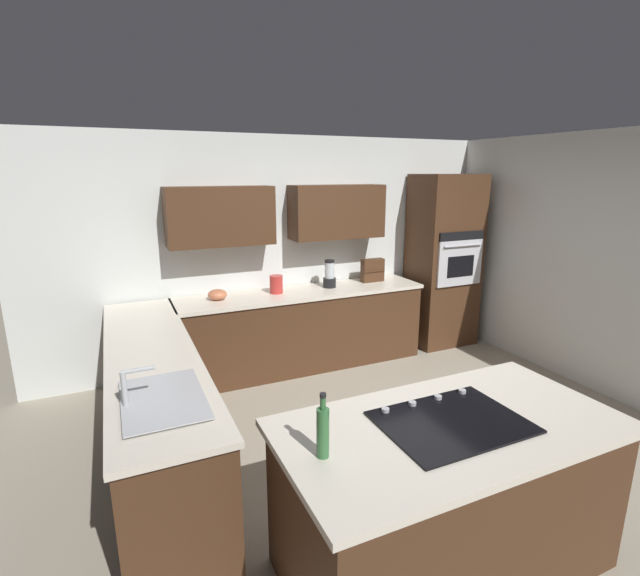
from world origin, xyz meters
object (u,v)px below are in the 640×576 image
at_px(mixing_bowl, 217,295).
at_px(oil_bottle, 323,431).
at_px(blender, 330,276).
at_px(wall_oven, 443,261).
at_px(cooktop, 451,421).
at_px(spice_rack, 372,270).
at_px(kettle, 276,284).
at_px(sink_unit, 162,399).

xyz_separation_m(mixing_bowl, oil_bottle, (0.15, 2.95, 0.08)).
relative_size(blender, oil_bottle, 0.99).
height_order(wall_oven, cooktop, wall_oven).
height_order(cooktop, oil_bottle, oil_bottle).
relative_size(spice_rack, kettle, 1.42).
bearing_deg(oil_bottle, mixing_bowl, -92.85).
bearing_deg(oil_bottle, wall_oven, -136.33).
bearing_deg(mixing_bowl, wall_oven, 179.19).
distance_m(blender, kettle, 0.65).
relative_size(wall_oven, oil_bottle, 6.71).
xyz_separation_m(blender, spice_rack, (-0.60, -0.04, 0.00)).
bearing_deg(mixing_bowl, spice_rack, -178.70).
bearing_deg(mixing_bowl, kettle, 180.00).
distance_m(cooktop, blender, 3.05).
bearing_deg(mixing_bowl, oil_bottle, 87.15).
bearing_deg(wall_oven, blender, -1.46).
height_order(sink_unit, cooktop, sink_unit).
bearing_deg(cooktop, wall_oven, -128.20).
distance_m(wall_oven, blender, 1.60).
height_order(wall_oven, kettle, wall_oven).
bearing_deg(cooktop, sink_unit, -32.64).
xyz_separation_m(wall_oven, spice_rack, (1.00, -0.08, -0.05)).
bearing_deg(blender, sink_unit, 44.98).
xyz_separation_m(cooktop, kettle, (-0.05, -2.96, 0.09)).
bearing_deg(kettle, blender, 180.00).
xyz_separation_m(spice_rack, oil_bottle, (2.05, 2.99, -0.01)).
distance_m(cooktop, oil_bottle, 0.76).
bearing_deg(oil_bottle, sink_unit, -54.07).
height_order(cooktop, mixing_bowl, mixing_bowl).
distance_m(wall_oven, spice_rack, 1.00).
bearing_deg(kettle, wall_oven, 178.96).
relative_size(sink_unit, mixing_bowl, 3.50).
xyz_separation_m(blender, mixing_bowl, (1.30, -0.00, -0.08)).
xyz_separation_m(sink_unit, blender, (-2.08, -2.08, 0.12)).
relative_size(blender, spice_rack, 1.13).
distance_m(blender, oil_bottle, 3.29).
xyz_separation_m(wall_oven, mixing_bowl, (2.90, -0.04, -0.13)).
bearing_deg(blender, cooktop, 76.74).
bearing_deg(sink_unit, blender, -135.02).
height_order(blender, oil_bottle, oil_bottle).
distance_m(blender, mixing_bowl, 1.30).
distance_m(wall_oven, mixing_bowl, 2.90).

